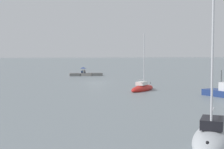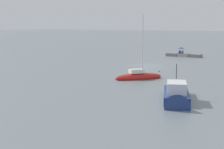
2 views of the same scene
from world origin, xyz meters
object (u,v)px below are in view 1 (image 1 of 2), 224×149
(umbrella_open_navy, at_px, (83,68))
(person_seated_grey_left, at_px, (85,72))
(person_seated_blue_right, at_px, (82,72))
(sailboat_grey_mid, at_px, (212,138))
(sailboat_red_far, at_px, (142,88))

(umbrella_open_navy, bearing_deg, person_seated_grey_left, 165.24)
(person_seated_blue_right, bearing_deg, sailboat_grey_mid, 90.96)
(person_seated_blue_right, xyz_separation_m, sailboat_red_far, (-5.53, 29.15, -0.57))
(person_seated_blue_right, height_order, sailboat_grey_mid, sailboat_grey_mid)
(person_seated_blue_right, height_order, umbrella_open_navy, umbrella_open_navy)
(sailboat_red_far, bearing_deg, person_seated_grey_left, 138.39)
(umbrella_open_navy, bearing_deg, sailboat_red_far, 100.16)
(person_seated_grey_left, relative_size, person_seated_blue_right, 1.00)
(umbrella_open_navy, distance_m, sailboat_red_far, 29.81)
(person_seated_blue_right, relative_size, sailboat_red_far, 0.09)
(person_seated_grey_left, distance_m, sailboat_red_far, 29.66)
(person_seated_blue_right, xyz_separation_m, umbrella_open_navy, (-0.28, -0.15, 0.87))
(person_seated_blue_right, xyz_separation_m, sailboat_grey_mid, (-2.40, 55.62, -0.51))
(person_seated_grey_left, relative_size, umbrella_open_navy, 0.51)
(person_seated_blue_right, distance_m, sailboat_red_far, 29.68)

